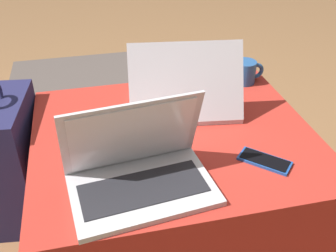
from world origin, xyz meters
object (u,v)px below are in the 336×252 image
object	(u,v)px
laptop_near	(139,170)
cell_phone	(265,161)
laptop_far	(184,97)
coffee_mug	(245,72)
backpack	(12,163)

from	to	relation	value
laptop_near	cell_phone	xyz separation A→B (m)	(0.36, 0.02, -0.05)
laptop_far	cell_phone	world-z (taller)	laptop_far
laptop_far	coffee_mug	size ratio (longest dim) A/B	3.25
cell_phone	coffee_mug	distance (m)	0.49
coffee_mug	laptop_far	bearing A→B (deg)	-151.95
cell_phone	backpack	world-z (taller)	backpack
laptop_far	coffee_mug	distance (m)	0.32
cell_phone	laptop_near	bearing A→B (deg)	-43.65
coffee_mug	cell_phone	bearing A→B (deg)	-105.47
laptop_near	cell_phone	size ratio (longest dim) A/B	2.62
backpack	coffee_mug	xyz separation A→B (m)	(0.89, 0.08, 0.22)
cell_phone	backpack	distance (m)	0.88
coffee_mug	backpack	bearing A→B (deg)	-175.04
backpack	coffee_mug	world-z (taller)	backpack
laptop_far	backpack	xyz separation A→B (m)	(-0.61, 0.07, -0.23)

